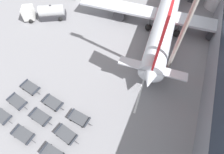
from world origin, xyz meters
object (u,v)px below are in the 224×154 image
baggage_dolly_row_mid_b_col_c (79,118)px  baggage_dolly_row_near_col_b (24,135)px  airplane (168,11)px  baggage_dolly_row_mid_a_col_c (66,135)px  baggage_dolly_row_near_col_a (2,116)px  baggage_dolly_row_mid_b_col_b (53,103)px  apron_light_mast (196,1)px  baggage_dolly_row_mid_b_col_a (31,88)px  baggage_dolly_row_mid_a_col_a (18,102)px  baggage_dolly_row_mid_a_col_b (41,117)px  fuel_tanker_primary (47,13)px  baggage_dolly_row_near_col_c (53,154)px

baggage_dolly_row_mid_b_col_c → baggage_dolly_row_near_col_b: bearing=-139.1°
airplane → baggage_dolly_row_mid_a_col_c: airplane is taller
baggage_dolly_row_near_col_a → baggage_dolly_row_near_col_b: 4.66m
baggage_dolly_row_mid_b_col_b → apron_light_mast: apron_light_mast is taller
baggage_dolly_row_near_col_b → baggage_dolly_row_mid_b_col_a: bearing=120.9°
airplane → baggage_dolly_row_near_col_b: airplane is taller
airplane → baggage_dolly_row_near_col_a: (-16.16, -28.98, -2.71)m
baggage_dolly_row_mid_a_col_a → baggage_dolly_row_mid_b_col_b: same height
baggage_dolly_row_mid_a_col_c → baggage_dolly_row_mid_b_col_b: 5.28m
baggage_dolly_row_near_col_a → baggage_dolly_row_near_col_b: bearing=-11.0°
baggage_dolly_row_mid_a_col_c → baggage_dolly_row_mid_a_col_b: bearing=171.7°
baggage_dolly_row_mid_a_col_b → baggage_dolly_row_mid_a_col_c: same height
apron_light_mast → baggage_dolly_row_mid_a_col_b: bearing=-135.4°
baggage_dolly_row_near_col_a → baggage_dolly_row_mid_b_col_b: (5.52, 4.56, 0.00)m
airplane → baggage_dolly_row_mid_b_col_c: (-5.96, -24.99, -2.71)m
fuel_tanker_primary → airplane: bearing=18.1°
baggage_dolly_row_near_col_c → apron_light_mast: apron_light_mast is taller
baggage_dolly_row_near_col_a → baggage_dolly_row_mid_a_col_c: (9.72, 1.36, 0.00)m
baggage_dolly_row_mid_a_col_b → baggage_dolly_row_mid_b_col_a: same height
baggage_dolly_row_mid_a_col_a → apron_light_mast: (18.76, 13.32, 12.94)m
baggage_dolly_row_near_col_a → baggage_dolly_row_mid_a_col_a: bearing=77.4°
baggage_dolly_row_mid_b_col_a → baggage_dolly_row_mid_b_col_c: same height
baggage_dolly_row_mid_b_col_c → apron_light_mast: size_ratio=0.15×
baggage_dolly_row_near_col_a → baggage_dolly_row_near_col_b: size_ratio=1.00×
baggage_dolly_row_mid_a_col_c → apron_light_mast: 21.77m
fuel_tanker_primary → baggage_dolly_row_near_col_a: fuel_tanker_primary is taller
baggage_dolly_row_near_col_b → baggage_dolly_row_mid_b_col_b: same height
baggage_dolly_row_mid_b_col_b → apron_light_mast: 22.12m
baggage_dolly_row_mid_a_col_c → baggage_dolly_row_mid_b_col_b: same height
baggage_dolly_row_near_col_b → baggage_dolly_row_mid_b_col_a: 7.32m
baggage_dolly_row_near_col_a → baggage_dolly_row_mid_b_col_b: bearing=39.6°
baggage_dolly_row_mid_b_col_c → apron_light_mast: bearing=52.6°
baggage_dolly_row_near_col_c → apron_light_mast: (9.92, 17.35, 12.94)m
baggage_dolly_row_near_col_a → apron_light_mast: size_ratio=0.15×
baggage_dolly_row_near_col_c → baggage_dolly_row_near_col_a: bearing=171.7°
baggage_dolly_row_mid_a_col_a → apron_light_mast: bearing=35.4°
baggage_dolly_row_mid_a_col_c → baggage_dolly_row_mid_b_col_c: (0.48, 2.64, 0.00)m
airplane → baggage_dolly_row_near_col_b: 32.16m
airplane → baggage_dolly_row_mid_b_col_b: size_ratio=10.39×
baggage_dolly_row_mid_a_col_a → baggage_dolly_row_mid_b_col_b: 5.29m
baggage_dolly_row_mid_b_col_a → baggage_dolly_row_mid_b_col_b: same height
baggage_dolly_row_mid_a_col_b → apron_light_mast: 23.73m
baggage_dolly_row_mid_b_col_b → airplane: bearing=66.5°
airplane → baggage_dolly_row_mid_a_col_b: (-10.97, -26.97, -2.71)m
airplane → baggage_dolly_row_mid_b_col_c: 25.83m
baggage_dolly_row_near_col_a → baggage_dolly_row_near_col_c: bearing=-8.3°
baggage_dolly_row_near_col_b → baggage_dolly_row_mid_a_col_a: same height
fuel_tanker_primary → baggage_dolly_row_mid_b_col_b: fuel_tanker_primary is taller
baggage_dolly_row_mid_a_col_b → baggage_dolly_row_near_col_c: bearing=-38.5°
baggage_dolly_row_near_col_a → baggage_dolly_row_mid_b_col_c: (10.20, 3.99, 0.00)m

